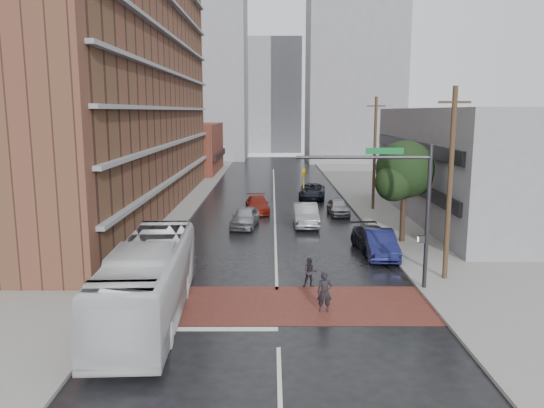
{
  "coord_description": "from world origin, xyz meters",
  "views": [
    {
      "loc": [
        -0.25,
        -22.64,
        8.76
      ],
      "look_at": [
        -0.24,
        7.32,
        3.5
      ],
      "focal_mm": 35.0,
      "sensor_mm": 36.0,
      "label": 1
    }
  ],
  "objects_px": {
    "suv_travel": "(312,191)",
    "car_parked_far": "(338,207)",
    "car_travel_a": "(245,217)",
    "car_parked_near": "(380,244)",
    "car_parked_mid": "(374,240)",
    "pedestrian_b": "(310,273)",
    "car_travel_c": "(257,205)",
    "car_travel_b": "(306,215)",
    "transit_bus": "(149,280)",
    "pedestrian_a": "(325,292)"
  },
  "relations": [
    {
      "from": "car_travel_b",
      "to": "car_parked_mid",
      "type": "bearing_deg",
      "value": -63.37
    },
    {
      "from": "pedestrian_a",
      "to": "car_parked_near",
      "type": "height_order",
      "value": "pedestrian_a"
    },
    {
      "from": "pedestrian_a",
      "to": "pedestrian_b",
      "type": "height_order",
      "value": "pedestrian_a"
    },
    {
      "from": "transit_bus",
      "to": "car_parked_mid",
      "type": "xyz_separation_m",
      "value": [
        11.7,
        11.0,
        -0.92
      ]
    },
    {
      "from": "pedestrian_a",
      "to": "car_travel_a",
      "type": "distance_m",
      "value": 17.9
    },
    {
      "from": "car_travel_a",
      "to": "car_travel_c",
      "type": "xyz_separation_m",
      "value": [
        0.79,
        6.01,
        -0.08
      ]
    },
    {
      "from": "car_travel_a",
      "to": "car_parked_mid",
      "type": "xyz_separation_m",
      "value": [
        8.51,
        -6.97,
        -0.04
      ]
    },
    {
      "from": "suv_travel",
      "to": "car_parked_mid",
      "type": "bearing_deg",
      "value": -76.76
    },
    {
      "from": "suv_travel",
      "to": "car_parked_mid",
      "type": "height_order",
      "value": "suv_travel"
    },
    {
      "from": "pedestrian_b",
      "to": "car_parked_far",
      "type": "relative_size",
      "value": 0.37
    },
    {
      "from": "transit_bus",
      "to": "car_travel_a",
      "type": "height_order",
      "value": "transit_bus"
    },
    {
      "from": "pedestrian_b",
      "to": "car_parked_far",
      "type": "height_order",
      "value": "pedestrian_b"
    },
    {
      "from": "car_travel_c",
      "to": "car_parked_near",
      "type": "relative_size",
      "value": 0.97
    },
    {
      "from": "car_travel_b",
      "to": "car_parked_near",
      "type": "distance_m",
      "value": 9.71
    },
    {
      "from": "pedestrian_a",
      "to": "car_travel_b",
      "type": "height_order",
      "value": "pedestrian_a"
    },
    {
      "from": "transit_bus",
      "to": "car_travel_c",
      "type": "bearing_deg",
      "value": 77.81
    },
    {
      "from": "pedestrian_a",
      "to": "car_travel_c",
      "type": "height_order",
      "value": "pedestrian_a"
    },
    {
      "from": "car_travel_a",
      "to": "car_parked_near",
      "type": "xyz_separation_m",
      "value": [
        8.61,
        -8.39,
        0.04
      ]
    },
    {
      "from": "transit_bus",
      "to": "car_travel_a",
      "type": "distance_m",
      "value": 18.27
    },
    {
      "from": "transit_bus",
      "to": "suv_travel",
      "type": "bearing_deg",
      "value": 70.7
    },
    {
      "from": "suv_travel",
      "to": "car_parked_far",
      "type": "xyz_separation_m",
      "value": [
        1.59,
        -8.52,
        -0.06
      ]
    },
    {
      "from": "pedestrian_b",
      "to": "car_travel_b",
      "type": "relative_size",
      "value": 0.29
    },
    {
      "from": "transit_bus",
      "to": "pedestrian_a",
      "type": "relative_size",
      "value": 6.54
    },
    {
      "from": "pedestrian_a",
      "to": "car_parked_far",
      "type": "xyz_separation_m",
      "value": [
        3.36,
        22.32,
        -0.22
      ]
    },
    {
      "from": "suv_travel",
      "to": "car_parked_mid",
      "type": "xyz_separation_m",
      "value": [
        2.36,
        -20.45,
        -0.02
      ]
    },
    {
      "from": "transit_bus",
      "to": "car_parked_near",
      "type": "relative_size",
      "value": 2.39
    },
    {
      "from": "car_travel_a",
      "to": "car_travel_c",
      "type": "bearing_deg",
      "value": 89.63
    },
    {
      "from": "pedestrian_a",
      "to": "car_travel_b",
      "type": "xyz_separation_m",
      "value": [
        0.29,
        17.85,
        -0.05
      ]
    },
    {
      "from": "car_travel_a",
      "to": "car_travel_b",
      "type": "distance_m",
      "value": 4.7
    },
    {
      "from": "pedestrian_a",
      "to": "car_travel_b",
      "type": "relative_size",
      "value": 0.35
    },
    {
      "from": "car_parked_mid",
      "to": "transit_bus",
      "type": "bearing_deg",
      "value": -142.79
    },
    {
      "from": "car_travel_c",
      "to": "car_parked_near",
      "type": "distance_m",
      "value": 16.38
    },
    {
      "from": "transit_bus",
      "to": "car_travel_a",
      "type": "bearing_deg",
      "value": 77.16
    },
    {
      "from": "car_travel_a",
      "to": "car_parked_far",
      "type": "relative_size",
      "value": 1.12
    },
    {
      "from": "pedestrian_a",
      "to": "car_travel_c",
      "type": "xyz_separation_m",
      "value": [
        -3.59,
        23.36,
        -0.21
      ]
    },
    {
      "from": "car_parked_near",
      "to": "car_parked_far",
      "type": "height_order",
      "value": "car_parked_near"
    },
    {
      "from": "transit_bus",
      "to": "pedestrian_b",
      "type": "relative_size",
      "value": 7.91
    },
    {
      "from": "car_travel_b",
      "to": "car_parked_far",
      "type": "xyz_separation_m",
      "value": [
        3.06,
        4.47,
        -0.17
      ]
    },
    {
      "from": "car_travel_b",
      "to": "car_travel_c",
      "type": "bearing_deg",
      "value": 124.56
    },
    {
      "from": "car_travel_c",
      "to": "suv_travel",
      "type": "distance_m",
      "value": 9.19
    },
    {
      "from": "pedestrian_a",
      "to": "car_travel_b",
      "type": "distance_m",
      "value": 17.85
    },
    {
      "from": "transit_bus",
      "to": "car_parked_near",
      "type": "xyz_separation_m",
      "value": [
        11.8,
        9.58,
        -0.84
      ]
    },
    {
      "from": "pedestrian_b",
      "to": "car_travel_c",
      "type": "height_order",
      "value": "pedestrian_b"
    },
    {
      "from": "car_parked_mid",
      "to": "car_parked_far",
      "type": "distance_m",
      "value": 11.96
    },
    {
      "from": "car_travel_a",
      "to": "car_parked_far",
      "type": "height_order",
      "value": "car_travel_a"
    },
    {
      "from": "pedestrian_b",
      "to": "car_travel_a",
      "type": "distance_m",
      "value": 14.53
    },
    {
      "from": "transit_bus",
      "to": "car_parked_near",
      "type": "bearing_deg",
      "value": 36.32
    },
    {
      "from": "pedestrian_b",
      "to": "car_travel_c",
      "type": "xyz_separation_m",
      "value": [
        -3.2,
        19.98,
        -0.05
      ]
    },
    {
      "from": "car_parked_near",
      "to": "car_parked_mid",
      "type": "distance_m",
      "value": 1.42
    },
    {
      "from": "car_travel_a",
      "to": "car_parked_mid",
      "type": "relative_size",
      "value": 0.9
    }
  ]
}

